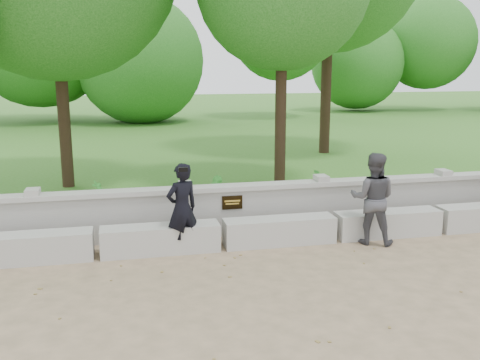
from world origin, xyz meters
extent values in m
plane|color=tan|center=(0.00, 0.00, 0.00)|extent=(80.00, 80.00, 0.00)
cube|color=#356C1B|center=(0.00, 14.00, 0.12)|extent=(40.00, 22.00, 0.25)
cube|color=#ADAAA3|center=(-3.00, 1.90, 0.23)|extent=(1.90, 0.45, 0.45)
cube|color=#ADAAA3|center=(-1.00, 1.90, 0.23)|extent=(1.90, 0.45, 0.45)
cube|color=#ADAAA3|center=(1.00, 1.90, 0.23)|extent=(1.90, 0.45, 0.45)
cube|color=#ADAAA3|center=(3.00, 1.90, 0.23)|extent=(1.90, 0.45, 0.45)
cube|color=#A2A099|center=(0.00, 2.60, 0.41)|extent=(12.50, 0.25, 0.82)
cube|color=#ADAAA3|center=(0.00, 2.60, 0.86)|extent=(12.50, 0.35, 0.08)
cube|color=black|center=(0.30, 2.46, 0.62)|extent=(0.36, 0.02, 0.24)
imported|color=black|center=(-0.65, 1.80, 0.74)|extent=(0.63, 0.54, 1.48)
cube|color=black|center=(-0.65, 1.50, 1.43)|extent=(0.14, 0.07, 0.07)
imported|color=#424147|center=(2.54, 1.60, 0.78)|extent=(0.95, 0.88, 1.56)
cylinder|color=#382619|center=(-2.78, 6.13, 2.24)|extent=(0.27, 0.27, 3.99)
cylinder|color=#382619|center=(2.00, 5.23, 2.12)|extent=(0.25, 0.25, 3.75)
cylinder|color=#382619|center=(4.76, 9.47, 2.64)|extent=(0.32, 0.32, 4.78)
imported|color=#33872E|center=(-2.04, 4.12, 0.51)|extent=(0.30, 0.34, 0.53)
imported|color=#33872E|center=(0.24, 3.79, 0.54)|extent=(0.29, 0.34, 0.58)
imported|color=#33872E|center=(2.44, 3.45, 0.57)|extent=(0.75, 0.76, 0.65)
camera|label=1|loc=(-1.54, -6.41, 2.96)|focal=40.00mm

